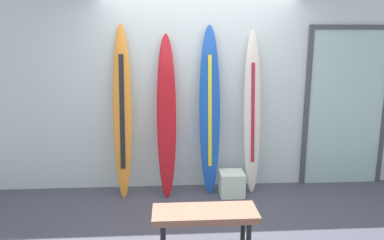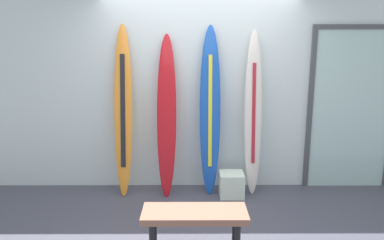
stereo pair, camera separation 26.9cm
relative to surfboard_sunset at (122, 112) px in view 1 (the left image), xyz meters
name	(u,v)px [view 1 (the left image)]	position (x,y,z in m)	size (l,w,h in m)	color
ground	(207,229)	(0.98, -0.99, -1.11)	(8.00, 8.00, 0.04)	#464552
wall_back	(198,83)	(0.98, 0.31, 0.31)	(7.20, 0.20, 2.80)	silver
surfboard_sunset	(122,112)	(0.00, 0.00, 0.00)	(0.23, 0.39, 2.17)	orange
surfboard_crimson	(166,116)	(0.55, -0.02, -0.06)	(0.25, 0.43, 2.05)	red
surfboard_cobalt	(210,111)	(1.10, 0.02, -0.01)	(0.27, 0.35, 2.16)	blue
surfboard_ivory	(252,113)	(1.65, 0.02, -0.04)	(0.23, 0.32, 2.10)	silver
display_block_left	(232,183)	(1.38, -0.14, -0.93)	(0.31, 0.31, 0.31)	white
glass_door	(346,104)	(2.98, 0.19, 0.03)	(1.15, 0.06, 2.16)	silver
bench	(205,217)	(0.89, -1.57, -0.66)	(0.93, 0.36, 0.49)	#915E4A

